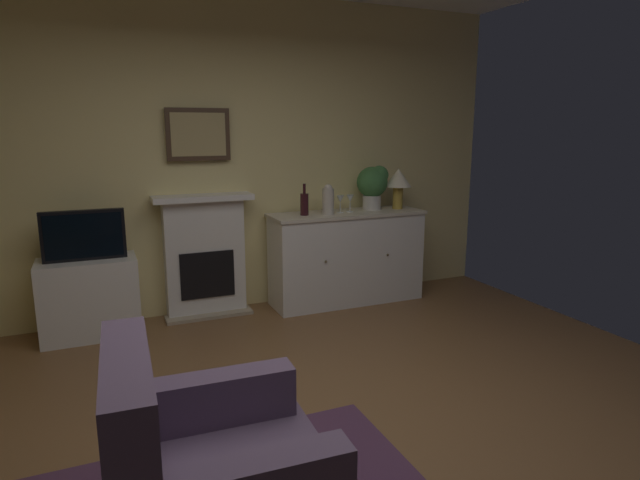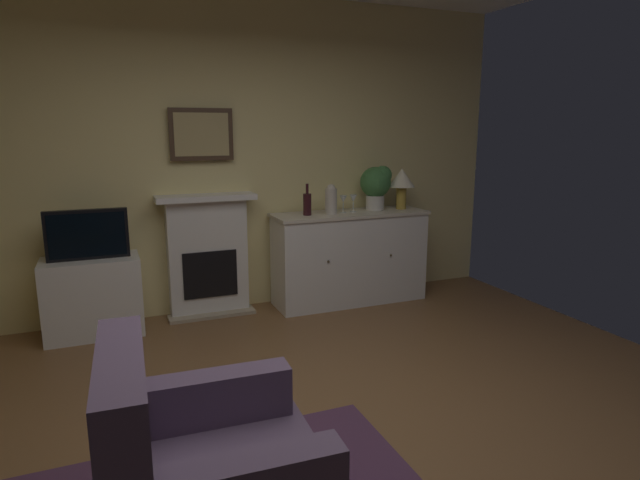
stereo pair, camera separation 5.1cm
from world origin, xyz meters
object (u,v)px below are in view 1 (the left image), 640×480
table_lamp (398,181)px  fireplace_unit (205,255)px  tv_cabinet (90,298)px  tv_set (84,235)px  wine_glass_center (350,199)px  potted_plant_small (373,184)px  armchair (210,479)px  framed_picture (198,134)px  sideboard_cabinet (347,257)px  wine_bottle (304,204)px  vase_decorative (328,199)px  wine_glass_left (340,200)px

table_lamp → fireplace_unit: bearing=174.7°
tv_cabinet → tv_set: (-0.00, -0.02, 0.52)m
wine_glass_center → potted_plant_small: potted_plant_small is taller
potted_plant_small → armchair: size_ratio=0.47×
framed_picture → tv_cabinet: size_ratio=0.73×
sideboard_cabinet → table_lamp: bearing=0.0°
fireplace_unit → tv_cabinet: (-0.97, -0.16, -0.23)m
potted_plant_small → sideboard_cabinet: bearing=-171.5°
wine_bottle → tv_set: (-1.87, 0.00, -0.15)m
vase_decorative → framed_picture: bearing=166.3°
framed_picture → armchair: (-0.56, -2.94, -1.24)m
tv_set → armchair: (0.41, -2.71, -0.46)m
fireplace_unit → framed_picture: (-0.00, 0.05, 1.07)m
wine_glass_left → potted_plant_small: size_ratio=0.38×
tv_cabinet → tv_set: size_ratio=1.21×
wine_glass_left → fireplace_unit: bearing=171.9°
wine_glass_center → tv_cabinet: 2.44m
framed_picture → wine_glass_left: 1.42m
vase_decorative → tv_set: size_ratio=0.45×
framed_picture → potted_plant_small: (1.64, -0.18, -0.47)m
wine_glass_left → wine_bottle: bearing=-178.7°
wine_bottle → tv_cabinet: (-1.87, 0.02, -0.67)m
tv_cabinet → armchair: (0.41, -2.74, 0.06)m
tv_set → armchair: tv_set is taller
wine_bottle → armchair: bearing=-118.2°
potted_plant_small → wine_glass_left: bearing=-172.9°
fireplace_unit → vase_decorative: 1.23m
fireplace_unit → vase_decorative: (1.11, -0.23, 0.48)m
wine_glass_left → vase_decorative: 0.16m
sideboard_cabinet → wine_glass_center: bearing=14.0°
sideboard_cabinet → potted_plant_small: size_ratio=3.49×
table_lamp → wine_glass_center: size_ratio=2.42×
framed_picture → table_lamp: framed_picture is taller
wine_glass_center → vase_decorative: vase_decorative is taller
wine_glass_left → potted_plant_small: potted_plant_small is taller
sideboard_cabinet → wine_glass_left: wine_glass_left is taller
wine_glass_left → wine_glass_center: same height
framed_picture → vase_decorative: size_ratio=1.96×
framed_picture → wine_bottle: bearing=-14.6°
wine_glass_center → armchair: size_ratio=0.18×
sideboard_cabinet → armchair: 3.32m
fireplace_unit → sideboard_cabinet: 1.35m
tv_set → potted_plant_small: bearing=1.2°
tv_cabinet → armchair: armchair is taller
sideboard_cabinet → tv_cabinet: sideboard_cabinet is taller
sideboard_cabinet → table_lamp: 0.91m
sideboard_cabinet → tv_set: (-2.31, -0.01, 0.40)m
fireplace_unit → table_lamp: (1.89, -0.18, 0.62)m
potted_plant_small → wine_bottle: bearing=-175.8°
table_lamp → tv_cabinet: (-2.87, 0.02, -0.84)m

